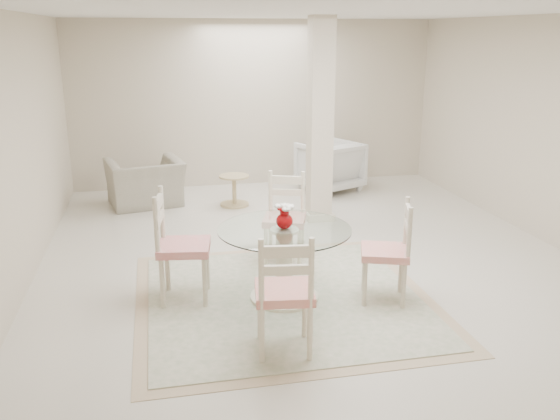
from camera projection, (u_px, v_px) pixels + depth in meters
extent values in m
plane|color=beige|center=(307.00, 254.00, 6.92)|extent=(7.00, 7.00, 0.00)
cube|color=beige|center=(255.00, 104.00, 9.81)|extent=(6.00, 0.02, 2.70)
cube|color=beige|center=(469.00, 249.00, 3.25)|extent=(6.00, 0.02, 2.70)
cube|color=beige|center=(19.00, 151.00, 5.93)|extent=(0.02, 7.00, 2.70)
cube|color=beige|center=(549.00, 131.00, 7.13)|extent=(0.02, 7.00, 2.70)
cube|color=white|center=(310.00, 11.00, 6.14)|extent=(6.00, 7.00, 0.02)
cube|color=beige|center=(320.00, 122.00, 7.85)|extent=(0.30, 0.30, 2.70)
cube|color=tan|center=(284.00, 299.00, 5.75)|extent=(2.82, 2.82, 0.01)
cube|color=beige|center=(284.00, 298.00, 5.75)|extent=(2.58, 2.58, 0.01)
cylinder|color=#F1E6C6|center=(284.00, 297.00, 5.74)|extent=(0.66, 0.66, 0.05)
cylinder|color=#F1E6C6|center=(284.00, 263.00, 5.64)|extent=(0.16, 0.16, 0.68)
cylinder|color=#F1E6C6|center=(284.00, 231.00, 5.55)|extent=(0.27, 0.27, 0.03)
cylinder|color=white|center=(284.00, 229.00, 5.54)|extent=(1.26, 1.26, 0.01)
ellipsoid|color=#9E0408|center=(284.00, 221.00, 5.52)|extent=(0.16, 0.16, 0.15)
cylinder|color=#9E0408|center=(284.00, 212.00, 5.49)|extent=(0.08, 0.08, 0.04)
cylinder|color=#9E0408|center=(284.00, 208.00, 5.48)|extent=(0.14, 0.14, 0.02)
ellipsoid|color=white|center=(284.00, 206.00, 5.48)|extent=(0.09, 0.09, 0.04)
ellipsoid|color=white|center=(289.00, 207.00, 5.51)|extent=(0.09, 0.09, 0.04)
ellipsoid|color=white|center=(279.00, 206.00, 5.50)|extent=(0.09, 0.09, 0.04)
ellipsoid|color=white|center=(287.00, 209.00, 5.44)|extent=(0.09, 0.09, 0.04)
ellipsoid|color=white|center=(289.00, 207.00, 5.46)|extent=(0.09, 0.09, 0.04)
cylinder|color=beige|center=(364.00, 270.00, 5.87)|extent=(0.04, 0.04, 0.46)
cylinder|color=beige|center=(365.00, 285.00, 5.53)|extent=(0.04, 0.04, 0.46)
cylinder|color=beige|center=(401.00, 272.00, 5.83)|extent=(0.04, 0.04, 0.46)
cylinder|color=beige|center=(404.00, 287.00, 5.48)|extent=(0.04, 0.04, 0.46)
cube|color=red|center=(385.00, 252.00, 5.60)|extent=(0.56, 0.56, 0.07)
cube|color=beige|center=(408.00, 220.00, 5.48)|extent=(0.17, 0.39, 0.54)
cylinder|color=beige|center=(266.00, 248.00, 6.44)|extent=(0.04, 0.04, 0.47)
cylinder|color=beige|center=(299.00, 250.00, 6.40)|extent=(0.04, 0.04, 0.47)
cylinder|color=beige|center=(270.00, 237.00, 6.79)|extent=(0.04, 0.04, 0.47)
cylinder|color=beige|center=(302.00, 239.00, 6.75)|extent=(0.04, 0.04, 0.47)
cube|color=red|center=(285.00, 221.00, 6.52)|extent=(0.57, 0.57, 0.07)
cube|color=beige|center=(287.00, 186.00, 6.61)|extent=(0.40, 0.17, 0.55)
cylinder|color=beige|center=(205.00, 283.00, 5.51)|extent=(0.05, 0.05, 0.50)
cylinder|color=beige|center=(207.00, 267.00, 5.89)|extent=(0.05, 0.05, 0.50)
cylinder|color=beige|center=(162.00, 284.00, 5.49)|extent=(0.05, 0.05, 0.50)
cylinder|color=beige|center=(167.00, 268.00, 5.86)|extent=(0.05, 0.05, 0.50)
cube|color=#B61314|center=(184.00, 247.00, 5.60)|extent=(0.54, 0.54, 0.08)
cube|color=beige|center=(159.00, 211.00, 5.48)|extent=(0.11, 0.44, 0.59)
cylinder|color=beige|center=(305.00, 312.00, 4.96)|extent=(0.05, 0.05, 0.48)
cylinder|color=beige|center=(260.00, 314.00, 4.94)|extent=(0.05, 0.05, 0.48)
cylinder|color=beige|center=(310.00, 334.00, 4.61)|extent=(0.05, 0.05, 0.48)
cylinder|color=beige|center=(262.00, 336.00, 4.58)|extent=(0.05, 0.05, 0.48)
cube|color=red|center=(284.00, 292.00, 4.69)|extent=(0.52, 0.52, 0.07)
cube|color=beige|center=(286.00, 261.00, 4.39)|extent=(0.42, 0.10, 0.56)
imported|color=#A09985|center=(145.00, 183.00, 8.80)|extent=(1.23, 1.12, 0.69)
imported|color=silver|center=(330.00, 166.00, 9.63)|extent=(1.14, 1.15, 0.80)
cylinder|color=tan|center=(235.00, 204.00, 8.86)|extent=(0.43, 0.43, 0.04)
cylinder|color=tan|center=(234.00, 191.00, 8.80)|extent=(0.06, 0.06, 0.41)
cylinder|color=tan|center=(234.00, 176.00, 8.74)|extent=(0.44, 0.44, 0.03)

